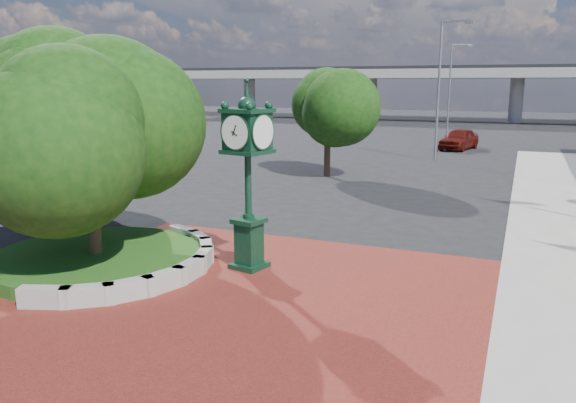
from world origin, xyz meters
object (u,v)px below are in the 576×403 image
(parked_car, at_px, (459,139))
(street_lamp_near, at_px, (442,80))
(post_clock, at_px, (248,169))
(street_lamp_far, at_px, (452,84))

(parked_car, distance_m, street_lamp_near, 8.66)
(post_clock, bearing_deg, parked_car, 86.11)
(street_lamp_near, bearing_deg, parked_car, 85.44)
(parked_car, relative_size, street_lamp_far, 0.56)
(parked_car, height_order, street_lamp_near, street_lamp_near)
(street_lamp_near, distance_m, street_lamp_far, 16.81)
(parked_car, bearing_deg, street_lamp_far, 114.83)
(post_clock, bearing_deg, street_lamp_far, 89.57)
(post_clock, relative_size, parked_car, 1.07)
(post_clock, relative_size, street_lamp_near, 0.57)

